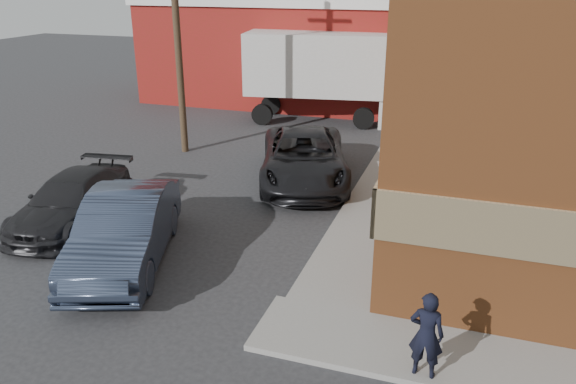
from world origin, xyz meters
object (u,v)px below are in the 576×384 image
Objects in this scene: suv_b at (72,201)px; box_truck at (333,72)px; suv_a at (304,158)px; man at (426,335)px; utility_pole at (177,25)px; sedan at (125,230)px; warehouse at (304,46)px.

box_truck is at bearing 65.48° from suv_b.
suv_a is 1.28× the size of suv_b.
man is 10.49m from suv_b.
man is 0.19× the size of box_truck.
sedan is (3.02, -8.50, -3.90)m from utility_pole.
utility_pole reaches higher than sedan.
warehouse is 1.93× the size of box_truck.
utility_pole is at bearing -132.80° from box_truck.
warehouse is 13.51m from suv_a.
box_truck is at bearing 65.63° from sedan.
warehouse is 3.51× the size of suv_b.
warehouse is 11.27m from utility_pole.
man is 0.34× the size of suv_b.
utility_pole is 8.14m from suv_b.
warehouse reaches higher than suv_a.
suv_a is at bearing -58.13° from man.
utility_pole reaches higher than suv_a.
sedan reaches higher than suv_a.
suv_a is 8.33m from box_truck.
suv_b is 0.55× the size of box_truck.
warehouse is 23.32m from man.
box_truck is (2.78, -4.66, -0.49)m from warehouse.
suv_a is at bearing 50.98° from sedan.
box_truck is (-5.92, 16.89, 1.41)m from man.
warehouse is at bearing 74.93° from sedan.
box_truck is (3.96, 13.38, 1.65)m from suv_b.
warehouse reaches higher than box_truck.
warehouse is 18.20m from suv_b.
suv_a is at bearing -73.03° from warehouse.
suv_b is (-1.18, -18.04, -2.14)m from warehouse.
suv_b is (-9.88, 3.51, -0.24)m from man.
man is 0.31× the size of sedan.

